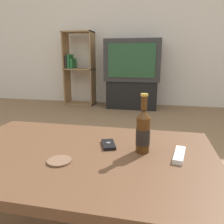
# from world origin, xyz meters

# --- Properties ---
(back_wall) EXTENTS (8.00, 0.05, 2.60)m
(back_wall) POSITION_xyz_m (0.00, 3.02, 1.30)
(back_wall) COLOR silver
(back_wall) RESTS_ON ground_plane
(coffee_table) EXTENTS (1.21, 0.75, 0.41)m
(coffee_table) POSITION_xyz_m (0.00, 0.00, 0.36)
(coffee_table) COLOR brown
(coffee_table) RESTS_ON ground_plane
(tv_stand) EXTENTS (0.80, 0.45, 0.45)m
(tv_stand) POSITION_xyz_m (-0.06, 2.73, 0.22)
(tv_stand) COLOR black
(tv_stand) RESTS_ON ground_plane
(television) EXTENTS (0.87, 0.50, 0.64)m
(television) POSITION_xyz_m (-0.06, 2.72, 0.77)
(television) COLOR #2D2D2D
(television) RESTS_ON tv_stand
(bookshelf) EXTENTS (0.51, 0.30, 1.24)m
(bookshelf) POSITION_xyz_m (-1.03, 2.81, 0.64)
(bookshelf) COLOR #99754C
(bookshelf) RESTS_ON ground_plane
(beer_bottle) EXTENTS (0.06, 0.06, 0.27)m
(beer_bottle) POSITION_xyz_m (0.28, 0.06, 0.51)
(beer_bottle) COLOR #47280F
(beer_bottle) RESTS_ON coffee_table
(cell_phone) EXTENTS (0.09, 0.13, 0.02)m
(cell_phone) POSITION_xyz_m (0.12, 0.09, 0.42)
(cell_phone) COLOR black
(cell_phone) RESTS_ON coffee_table
(remote_control) EXTENTS (0.07, 0.16, 0.02)m
(remote_control) POSITION_xyz_m (0.44, 0.04, 0.42)
(remote_control) COLOR white
(remote_control) RESTS_ON coffee_table
(coaster) EXTENTS (0.10, 0.10, 0.01)m
(coaster) POSITION_xyz_m (-0.05, -0.11, 0.41)
(coaster) COLOR brown
(coaster) RESTS_ON coffee_table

